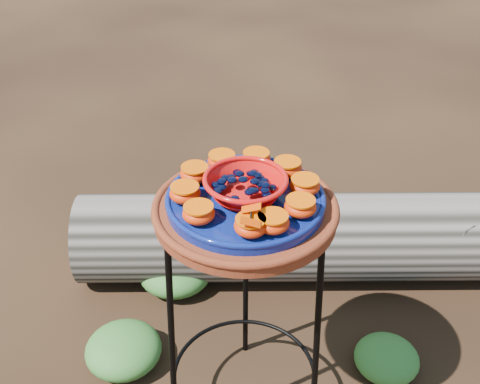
{
  "coord_description": "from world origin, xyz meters",
  "views": [
    {
      "loc": [
        0.01,
        -1.12,
        1.53
      ],
      "look_at": [
        -0.01,
        0.0,
        0.77
      ],
      "focal_mm": 45.0,
      "sensor_mm": 36.0,
      "label": 1
    }
  ],
  "objects_px": {
    "plant_stand": "(245,324)",
    "red_bowl": "(245,187)",
    "terracotta_saucer": "(245,211)",
    "cobalt_plate": "(245,201)",
    "driftwood_log": "(316,237)"
  },
  "relations": [
    {
      "from": "terracotta_saucer",
      "to": "red_bowl",
      "type": "bearing_deg",
      "value": 0.0
    },
    {
      "from": "terracotta_saucer",
      "to": "driftwood_log",
      "type": "relative_size",
      "value": 0.24
    },
    {
      "from": "cobalt_plate",
      "to": "driftwood_log",
      "type": "height_order",
      "value": "cobalt_plate"
    },
    {
      "from": "cobalt_plate",
      "to": "driftwood_log",
      "type": "bearing_deg",
      "value": 67.45
    },
    {
      "from": "plant_stand",
      "to": "terracotta_saucer",
      "type": "distance_m",
      "value": 0.37
    },
    {
      "from": "cobalt_plate",
      "to": "terracotta_saucer",
      "type": "bearing_deg",
      "value": 0.0
    },
    {
      "from": "terracotta_saucer",
      "to": "cobalt_plate",
      "type": "bearing_deg",
      "value": 0.0
    },
    {
      "from": "plant_stand",
      "to": "red_bowl",
      "type": "relative_size",
      "value": 3.88
    },
    {
      "from": "plant_stand",
      "to": "driftwood_log",
      "type": "bearing_deg",
      "value": 67.45
    },
    {
      "from": "driftwood_log",
      "to": "plant_stand",
      "type": "bearing_deg",
      "value": -112.55
    },
    {
      "from": "driftwood_log",
      "to": "red_bowl",
      "type": "bearing_deg",
      "value": -112.55
    },
    {
      "from": "terracotta_saucer",
      "to": "cobalt_plate",
      "type": "relative_size",
      "value": 1.17
    },
    {
      "from": "terracotta_saucer",
      "to": "red_bowl",
      "type": "xyz_separation_m",
      "value": [
        0.0,
        0.0,
        0.07
      ]
    },
    {
      "from": "red_bowl",
      "to": "driftwood_log",
      "type": "height_order",
      "value": "red_bowl"
    },
    {
      "from": "plant_stand",
      "to": "red_bowl",
      "type": "xyz_separation_m",
      "value": [
        0.0,
        0.0,
        0.43
      ]
    }
  ]
}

